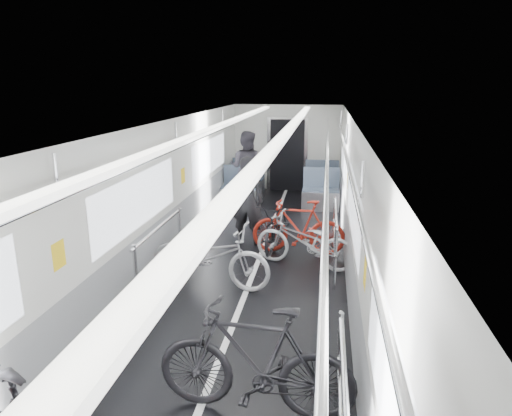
{
  "coord_description": "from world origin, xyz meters",
  "views": [
    {
      "loc": [
        1.08,
        -5.84,
        2.99
      ],
      "look_at": [
        0.0,
        1.19,
        1.02
      ],
      "focal_mm": 32.0,
      "sensor_mm": 36.0,
      "label": 1
    }
  ],
  "objects_px": {
    "bike_left_far": "(210,256)",
    "person_seated": "(246,168)",
    "bike_right_near": "(255,360)",
    "person_standing": "(247,201)",
    "bike_right_mid": "(304,241)",
    "bike_aisle": "(277,224)",
    "bike_right_far": "(298,227)"
  },
  "relations": [
    {
      "from": "bike_right_near",
      "to": "bike_right_mid",
      "type": "relative_size",
      "value": 1.08
    },
    {
      "from": "bike_right_near",
      "to": "person_seated",
      "type": "relative_size",
      "value": 1.0
    },
    {
      "from": "bike_left_far",
      "to": "bike_right_near",
      "type": "distance_m",
      "value": 2.83
    },
    {
      "from": "bike_right_far",
      "to": "bike_right_mid",
      "type": "bearing_deg",
      "value": 14.3
    },
    {
      "from": "person_seated",
      "to": "bike_right_mid",
      "type": "bearing_deg",
      "value": 123.45
    },
    {
      "from": "bike_right_far",
      "to": "person_seated",
      "type": "bearing_deg",
      "value": -154.14
    },
    {
      "from": "bike_right_mid",
      "to": "person_standing",
      "type": "bearing_deg",
      "value": -116.01
    },
    {
      "from": "bike_left_far",
      "to": "person_seated",
      "type": "relative_size",
      "value": 1.02
    },
    {
      "from": "bike_right_mid",
      "to": "bike_aisle",
      "type": "distance_m",
      "value": 1.05
    },
    {
      "from": "bike_aisle",
      "to": "person_seated",
      "type": "distance_m",
      "value": 3.33
    },
    {
      "from": "bike_right_far",
      "to": "person_seated",
      "type": "distance_m",
      "value": 3.75
    },
    {
      "from": "bike_right_far",
      "to": "person_standing",
      "type": "distance_m",
      "value": 1.12
    },
    {
      "from": "bike_right_far",
      "to": "bike_aisle",
      "type": "xyz_separation_m",
      "value": [
        -0.41,
        0.29,
        -0.06
      ]
    },
    {
      "from": "bike_left_far",
      "to": "bike_right_far",
      "type": "distance_m",
      "value": 2.0
    },
    {
      "from": "bike_right_mid",
      "to": "person_seated",
      "type": "xyz_separation_m",
      "value": [
        -1.67,
        4.0,
        0.47
      ]
    },
    {
      "from": "person_standing",
      "to": "person_seated",
      "type": "bearing_deg",
      "value": -79.21
    },
    {
      "from": "bike_right_near",
      "to": "bike_aisle",
      "type": "bearing_deg",
      "value": -173.55
    },
    {
      "from": "person_standing",
      "to": "bike_right_near",
      "type": "bearing_deg",
      "value": 101.41
    },
    {
      "from": "bike_right_near",
      "to": "bike_right_far",
      "type": "height_order",
      "value": "bike_right_near"
    },
    {
      "from": "bike_left_far",
      "to": "person_seated",
      "type": "height_order",
      "value": "person_seated"
    },
    {
      "from": "bike_left_far",
      "to": "bike_right_far",
      "type": "height_order",
      "value": "bike_right_far"
    },
    {
      "from": "bike_right_far",
      "to": "person_standing",
      "type": "xyz_separation_m",
      "value": [
        -1.0,
        0.39,
        0.34
      ]
    },
    {
      "from": "bike_aisle",
      "to": "person_seated",
      "type": "height_order",
      "value": "person_seated"
    },
    {
      "from": "bike_aisle",
      "to": "person_standing",
      "type": "xyz_separation_m",
      "value": [
        -0.59,
        0.1,
        0.4
      ]
    },
    {
      "from": "bike_right_mid",
      "to": "person_seated",
      "type": "distance_m",
      "value": 4.36
    },
    {
      "from": "bike_right_near",
      "to": "person_standing",
      "type": "bearing_deg",
      "value": -166.43
    },
    {
      "from": "bike_right_mid",
      "to": "person_standing",
      "type": "relative_size",
      "value": 1.01
    },
    {
      "from": "bike_left_far",
      "to": "bike_right_near",
      "type": "relative_size",
      "value": 1.02
    },
    {
      "from": "bike_right_near",
      "to": "bike_right_mid",
      "type": "distance_m",
      "value": 3.61
    },
    {
      "from": "bike_left_far",
      "to": "bike_right_mid",
      "type": "height_order",
      "value": "bike_left_far"
    },
    {
      "from": "bike_right_far",
      "to": "person_standing",
      "type": "height_order",
      "value": "person_standing"
    },
    {
      "from": "bike_right_near",
      "to": "bike_aisle",
      "type": "distance_m",
      "value": 4.5
    }
  ]
}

